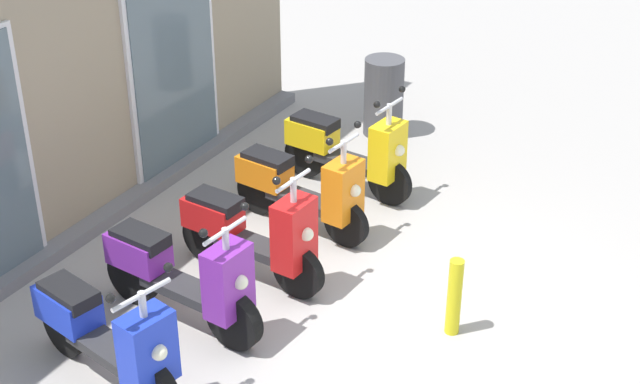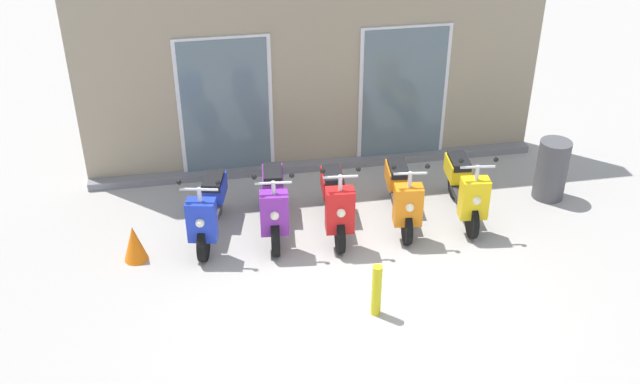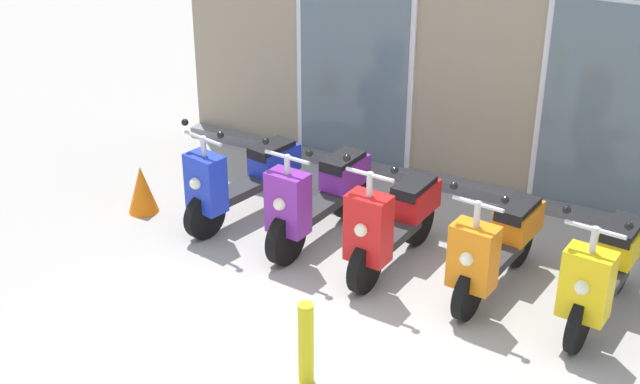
{
  "view_description": "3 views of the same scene",
  "coord_description": "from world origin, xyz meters",
  "px_view_note": "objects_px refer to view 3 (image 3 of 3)",
  "views": [
    {
      "loc": [
        -5.88,
        -2.72,
        4.7
      ],
      "look_at": [
        0.79,
        0.98,
        0.54
      ],
      "focal_mm": 51.89,
      "sensor_mm": 36.0,
      "label": 1
    },
    {
      "loc": [
        -1.86,
        -7.43,
        5.9
      ],
      "look_at": [
        -0.36,
        0.8,
        0.9
      ],
      "focal_mm": 41.66,
      "sensor_mm": 36.0,
      "label": 2
    },
    {
      "loc": [
        2.67,
        -5.3,
        4.23
      ],
      "look_at": [
        -0.68,
        0.93,
        0.75
      ],
      "focal_mm": 48.49,
      "sensor_mm": 36.0,
      "label": 3
    }
  ],
  "objects_px": {
    "scooter_purple": "(318,197)",
    "scooter_yellow": "(604,270)",
    "scooter_orange": "(496,245)",
    "scooter_blue": "(242,178)",
    "curb_bollard": "(306,344)",
    "scooter_red": "(392,222)",
    "traffic_cone": "(142,189)"
  },
  "relations": [
    {
      "from": "scooter_purple",
      "to": "scooter_yellow",
      "type": "bearing_deg",
      "value": -2.13
    },
    {
      "from": "scooter_purple",
      "to": "scooter_orange",
      "type": "bearing_deg",
      "value": -2.51
    },
    {
      "from": "scooter_blue",
      "to": "curb_bollard",
      "type": "distance_m",
      "value": 2.77
    },
    {
      "from": "scooter_purple",
      "to": "scooter_orange",
      "type": "height_order",
      "value": "scooter_purple"
    },
    {
      "from": "curb_bollard",
      "to": "scooter_yellow",
      "type": "bearing_deg",
      "value": 46.89
    },
    {
      "from": "scooter_orange",
      "to": "scooter_yellow",
      "type": "relative_size",
      "value": 0.99
    },
    {
      "from": "scooter_red",
      "to": "scooter_orange",
      "type": "xyz_separation_m",
      "value": [
        0.97,
        0.06,
        -0.02
      ]
    },
    {
      "from": "scooter_purple",
      "to": "curb_bollard",
      "type": "bearing_deg",
      "value": -63.97
    },
    {
      "from": "traffic_cone",
      "to": "scooter_yellow",
      "type": "bearing_deg",
      "value": 2.94
    },
    {
      "from": "traffic_cone",
      "to": "scooter_purple",
      "type": "bearing_deg",
      "value": 10.14
    },
    {
      "from": "scooter_purple",
      "to": "curb_bollard",
      "type": "relative_size",
      "value": 2.34
    },
    {
      "from": "scooter_yellow",
      "to": "curb_bollard",
      "type": "height_order",
      "value": "scooter_yellow"
    },
    {
      "from": "scooter_blue",
      "to": "scooter_purple",
      "type": "height_order",
      "value": "scooter_purple"
    },
    {
      "from": "scooter_red",
      "to": "scooter_yellow",
      "type": "distance_m",
      "value": 1.9
    },
    {
      "from": "scooter_red",
      "to": "curb_bollard",
      "type": "relative_size",
      "value": 2.18
    },
    {
      "from": "scooter_purple",
      "to": "scooter_yellow",
      "type": "xyz_separation_m",
      "value": [
        2.75,
        -0.1,
        0.01
      ]
    },
    {
      "from": "scooter_orange",
      "to": "scooter_yellow",
      "type": "xyz_separation_m",
      "value": [
        0.93,
        -0.02,
        0.02
      ]
    },
    {
      "from": "scooter_purple",
      "to": "scooter_orange",
      "type": "relative_size",
      "value": 1.06
    },
    {
      "from": "scooter_red",
      "to": "scooter_purple",
      "type": "bearing_deg",
      "value": 170.65
    },
    {
      "from": "scooter_purple",
      "to": "scooter_blue",
      "type": "bearing_deg",
      "value": 177.99
    },
    {
      "from": "scooter_blue",
      "to": "scooter_orange",
      "type": "xyz_separation_m",
      "value": [
        2.72,
        -0.11,
        0.0
      ]
    },
    {
      "from": "scooter_blue",
      "to": "traffic_cone",
      "type": "distance_m",
      "value": 1.1
    },
    {
      "from": "scooter_blue",
      "to": "traffic_cone",
      "type": "height_order",
      "value": "scooter_blue"
    },
    {
      "from": "scooter_blue",
      "to": "scooter_yellow",
      "type": "xyz_separation_m",
      "value": [
        3.65,
        -0.13,
        0.03
      ]
    },
    {
      "from": "scooter_purple",
      "to": "scooter_red",
      "type": "relative_size",
      "value": 1.07
    },
    {
      "from": "scooter_red",
      "to": "traffic_cone",
      "type": "xyz_separation_m",
      "value": [
        -2.77,
        -0.2,
        -0.22
      ]
    },
    {
      "from": "scooter_purple",
      "to": "traffic_cone",
      "type": "height_order",
      "value": "scooter_purple"
    },
    {
      "from": "scooter_purple",
      "to": "scooter_orange",
      "type": "distance_m",
      "value": 1.83
    },
    {
      "from": "scooter_blue",
      "to": "curb_bollard",
      "type": "height_order",
      "value": "scooter_blue"
    },
    {
      "from": "scooter_blue",
      "to": "scooter_purple",
      "type": "distance_m",
      "value": 0.9
    },
    {
      "from": "scooter_blue",
      "to": "traffic_cone",
      "type": "relative_size",
      "value": 3.03
    },
    {
      "from": "scooter_blue",
      "to": "curb_bollard",
      "type": "xyz_separation_m",
      "value": [
        1.88,
        -2.03,
        -0.11
      ]
    }
  ]
}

